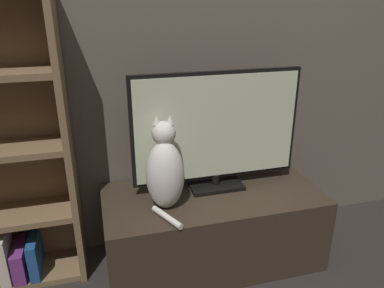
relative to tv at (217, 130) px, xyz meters
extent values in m
cube|color=#60564C|center=(-0.04, 0.23, 0.58)|extent=(4.80, 0.05, 2.60)
cube|color=#33281E|center=(-0.04, -0.07, -0.52)|extent=(1.12, 0.52, 0.40)
cube|color=black|center=(0.00, 0.00, -0.31)|extent=(0.28, 0.17, 0.02)
cylinder|color=black|center=(0.00, 0.00, -0.27)|extent=(0.04, 0.04, 0.05)
cube|color=black|center=(0.00, 0.00, 0.02)|extent=(0.87, 0.02, 0.56)
cube|color=beige|center=(0.00, -0.01, 0.02)|extent=(0.83, 0.01, 0.53)
ellipsoid|color=silver|center=(-0.30, -0.13, -0.15)|extent=(0.20, 0.19, 0.34)
ellipsoid|color=black|center=(-0.29, -0.08, -0.17)|extent=(0.11, 0.07, 0.18)
sphere|color=silver|center=(-0.29, -0.10, 0.05)|extent=(0.13, 0.13, 0.11)
cone|color=silver|center=(-0.32, -0.10, 0.11)|extent=(0.04, 0.04, 0.04)
cone|color=silver|center=(-0.26, -0.11, 0.11)|extent=(0.04, 0.04, 0.04)
cylinder|color=silver|center=(-0.31, -0.25, -0.30)|extent=(0.11, 0.19, 0.03)
cube|color=brown|center=(-0.72, 0.06, -0.02)|extent=(0.03, 0.28, 1.41)
cube|color=brown|center=(-1.12, 0.06, -0.71)|extent=(0.76, 0.25, 0.03)
cube|color=beige|center=(-1.08, 0.03, -0.56)|extent=(0.05, 0.19, 0.26)
cube|color=#6B2D75|center=(-1.02, 0.04, -0.61)|extent=(0.06, 0.22, 0.16)
cube|color=navy|center=(-0.95, 0.04, -0.59)|extent=(0.05, 0.22, 0.20)
camera|label=1|loc=(-0.59, -1.68, 0.64)|focal=35.00mm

